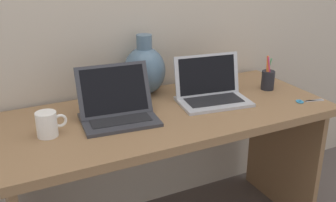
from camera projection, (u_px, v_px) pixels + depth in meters
The scene contains 8 objects.
back_wall at pixel (135, 1), 2.06m from camera, with size 4.40×0.04×2.40m, color #BCAD99.
desk at pixel (168, 141), 1.97m from camera, with size 1.55×0.67×0.74m.
laptop_left at pixel (117, 106), 1.81m from camera, with size 0.35×0.28×0.23m.
laptop_right at pixel (211, 89), 2.02m from camera, with size 0.37×0.27×0.22m.
green_vase at pixel (145, 69), 2.10m from camera, with size 0.21×0.21×0.31m.
coffee_mug at pixel (47, 124), 1.66m from camera, with size 0.13×0.08×0.10m.
pen_cup at pixel (268, 79), 2.17m from camera, with size 0.07×0.07×0.19m.
scissors at pixel (305, 101), 2.02m from camera, with size 0.15×0.06×0.01m.
Camera 1 is at (-0.78, -1.58, 1.49)m, focal length 43.79 mm.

